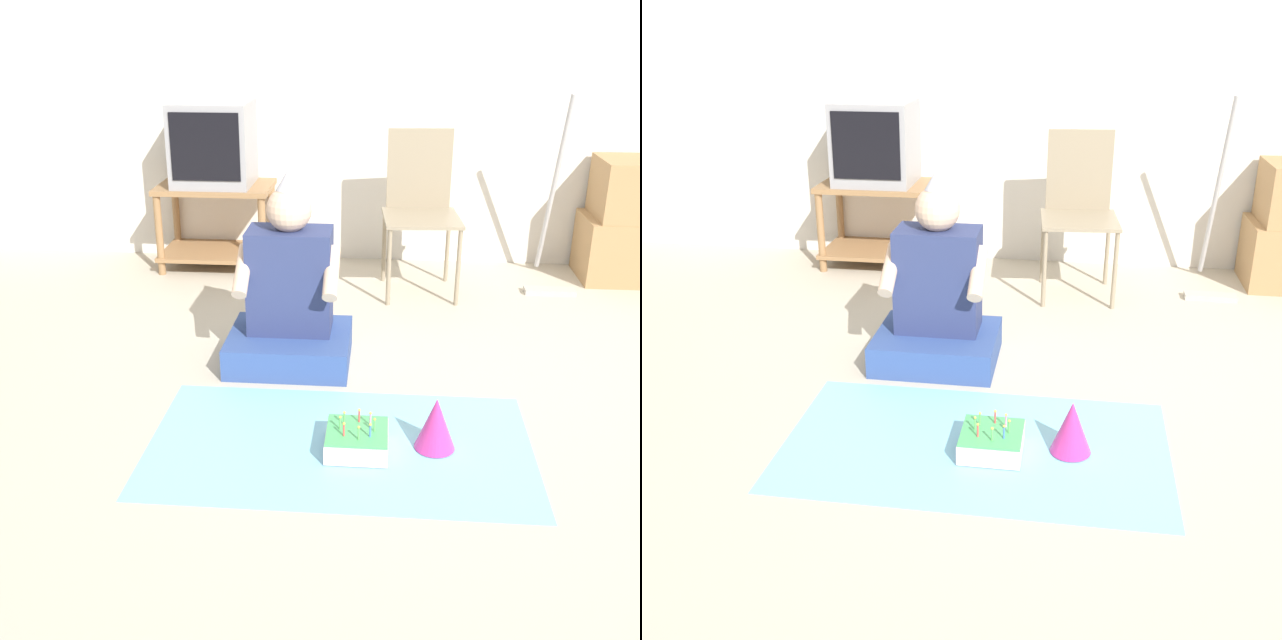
# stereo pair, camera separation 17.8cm
# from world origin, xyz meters

# --- Properties ---
(ground_plane) EXTENTS (16.00, 16.00, 0.00)m
(ground_plane) POSITION_xyz_m (0.00, 0.00, 0.00)
(ground_plane) COLOR #BCB29E
(wall_back) EXTENTS (6.40, 0.06, 2.55)m
(wall_back) POSITION_xyz_m (0.00, 2.15, 1.27)
(wall_back) COLOR silver
(wall_back) RESTS_ON ground_plane
(tv_stand) EXTENTS (0.68, 0.45, 0.51)m
(tv_stand) POSITION_xyz_m (-1.23, 1.90, 0.31)
(tv_stand) COLOR #997047
(tv_stand) RESTS_ON ground_plane
(tv) EXTENTS (0.46, 0.43, 0.48)m
(tv) POSITION_xyz_m (-1.23, 1.90, 0.75)
(tv) COLOR #99999E
(tv) RESTS_ON tv_stand
(folding_chair) EXTENTS (0.44, 0.46, 0.88)m
(folding_chair) POSITION_xyz_m (-0.02, 1.61, 0.50)
(folding_chair) COLOR gray
(folding_chair) RESTS_ON ground_plane
(cardboard_box_stack) EXTENTS (0.53, 0.43, 0.71)m
(cardboard_box_stack) POSITION_xyz_m (1.21, 1.88, 0.33)
(cardboard_box_stack) COLOR #A87F51
(cardboard_box_stack) RESTS_ON ground_plane
(dust_mop) EXTENTS (0.28, 0.48, 1.09)m
(dust_mop) POSITION_xyz_m (0.73, 1.68, 0.31)
(dust_mop) COLOR #B2ADA3
(dust_mop) RESTS_ON ground_plane
(person_seated) EXTENTS (0.54, 0.46, 0.86)m
(person_seated) POSITION_xyz_m (-0.62, 0.58, 0.28)
(person_seated) COLOR #334C8C
(person_seated) RESTS_ON ground_plane
(party_cloth) EXTENTS (1.40, 0.82, 0.01)m
(party_cloth) POSITION_xyz_m (-0.35, -0.13, 0.00)
(party_cloth) COLOR #7FC6E0
(party_cloth) RESTS_ON ground_plane
(birthday_cake) EXTENTS (0.22, 0.22, 0.13)m
(birthday_cake) POSITION_xyz_m (-0.29, -0.17, 0.05)
(birthday_cake) COLOR silver
(birthday_cake) RESTS_ON party_cloth
(party_hat_blue) EXTENTS (0.15, 0.15, 0.20)m
(party_hat_blue) POSITION_xyz_m (-0.01, -0.13, 0.10)
(party_hat_blue) COLOR #CC338C
(party_hat_blue) RESTS_ON party_cloth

